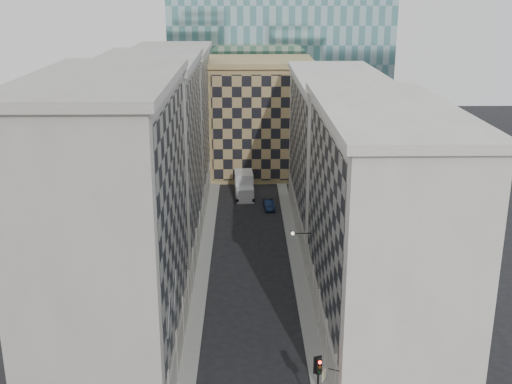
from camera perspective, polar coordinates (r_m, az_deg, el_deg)
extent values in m
cube|color=gray|center=(72.33, -4.69, -6.52)|extent=(1.50, 100.00, 0.15)
cube|color=gray|center=(72.42, 3.68, -6.46)|extent=(1.50, 100.00, 0.15)
cube|color=#9D978E|center=(51.30, -12.72, -3.54)|extent=(10.00, 22.00, 23.00)
cube|color=gray|center=(50.01, -7.35, -1.96)|extent=(0.25, 19.36, 18.00)
cube|color=#9D978E|center=(54.91, -6.96, -13.23)|extent=(0.45, 21.12, 3.20)
cube|color=#9D978E|center=(48.37, -13.68, 9.66)|extent=(10.80, 22.80, 0.70)
cylinder|color=#9D978E|center=(52.28, -7.46, -14.21)|extent=(0.90, 0.90, 4.40)
cylinder|color=#9D978E|center=(56.99, -6.86, -11.29)|extent=(0.90, 0.90, 4.40)
cylinder|color=#9D978E|center=(61.83, -6.37, -8.82)|extent=(0.90, 0.90, 4.40)
cube|color=#9A988F|center=(72.06, -9.34, 2.45)|extent=(10.00, 22.00, 22.00)
cube|color=gray|center=(71.14, -5.50, 3.65)|extent=(0.25, 19.36, 17.00)
cube|color=#9A988F|center=(74.55, -5.31, -4.50)|extent=(0.45, 21.12, 3.20)
cube|color=#9A988F|center=(69.97, -9.81, 11.44)|extent=(10.80, 22.80, 0.70)
cylinder|color=#9A988F|center=(66.77, -5.95, -6.71)|extent=(0.90, 0.90, 4.40)
cylinder|color=#9A988F|center=(71.80, -5.60, -4.89)|extent=(0.90, 0.90, 4.40)
cylinder|color=#9A988F|center=(76.89, -5.29, -3.31)|extent=(0.90, 0.90, 4.40)
cylinder|color=#9A988F|center=(82.03, -5.03, -1.93)|extent=(0.90, 0.90, 4.40)
cube|color=#9D978E|center=(93.40, -7.47, 5.73)|extent=(10.00, 22.00, 21.00)
cube|color=gray|center=(92.68, -4.49, 6.68)|extent=(0.25, 19.36, 16.00)
cube|color=#9D978E|center=(95.23, -4.39, 0.52)|extent=(0.45, 21.12, 3.20)
cube|color=#9D978E|center=(91.77, -7.75, 12.36)|extent=(10.80, 22.80, 0.70)
cylinder|color=#9D978E|center=(87.22, -4.79, -0.71)|extent=(0.90, 0.90, 4.40)
cylinder|color=#9D978E|center=(92.44, -4.58, 0.37)|extent=(0.90, 0.90, 4.40)
cylinder|color=#9D978E|center=(97.69, -4.39, 1.34)|extent=(0.90, 0.90, 4.40)
cylinder|color=#9D978E|center=(102.97, -4.23, 2.20)|extent=(0.90, 0.90, 4.40)
cube|color=#B9B5AA|center=(55.72, 11.03, -3.35)|extent=(10.00, 26.00, 20.00)
cube|color=gray|center=(54.39, 6.09, -1.95)|extent=(0.25, 22.88, 15.00)
cube|color=#B9B5AA|center=(58.48, 5.85, -11.12)|extent=(0.45, 24.96, 3.20)
cube|color=#B9B5AA|center=(52.94, 11.69, 7.17)|extent=(10.80, 26.80, 0.70)
cylinder|color=#B9B5AA|center=(49.39, 7.50, -16.32)|extent=(0.90, 0.90, 4.40)
cylinder|color=#B9B5AA|center=(53.73, 6.69, -13.23)|extent=(0.90, 0.90, 4.40)
cylinder|color=#B9B5AA|center=(58.21, 6.02, -10.60)|extent=(0.90, 0.90, 4.40)
cylinder|color=#B9B5AA|center=(62.80, 5.45, -8.35)|extent=(0.90, 0.90, 4.40)
cylinder|color=#B9B5AA|center=(67.47, 4.97, -6.41)|extent=(0.90, 0.90, 4.40)
cube|color=#B9B5AA|center=(81.22, 7.19, 3.19)|extent=(10.00, 28.00, 19.00)
cube|color=gray|center=(80.30, 3.78, 4.23)|extent=(0.25, 24.64, 14.00)
cube|color=#B9B5AA|center=(83.01, 3.70, -2.09)|extent=(0.45, 26.88, 3.20)
cube|color=#B9B5AA|center=(79.34, 7.47, 10.09)|extent=(10.80, 28.80, 0.70)
cube|color=tan|center=(105.88, 0.37, 6.47)|extent=(16.00, 14.00, 18.00)
cube|color=tan|center=(98.93, 0.47, 5.66)|extent=(15.20, 0.25, 16.50)
cube|color=tan|center=(104.44, 0.38, 11.53)|extent=(16.80, 14.80, 0.80)
cube|color=#2E2824|center=(118.84, -0.77, 10.16)|extent=(6.00, 6.00, 28.00)
cylinder|color=gray|center=(45.67, -7.75, -10.87)|extent=(0.10, 2.33, 2.33)
cylinder|color=gray|center=(49.19, -7.23, -8.64)|extent=(0.10, 2.33, 2.33)
cylinder|color=black|center=(64.52, 4.08, -3.69)|extent=(1.80, 0.08, 0.08)
sphere|color=#FFE5B2|center=(64.45, 3.28, -3.70)|extent=(0.36, 0.36, 0.36)
cube|color=black|center=(46.96, 5.59, -15.15)|extent=(0.46, 0.42, 1.22)
cube|color=black|center=(47.11, 5.48, -15.03)|extent=(0.59, 0.24, 1.39)
sphere|color=#FF0C07|center=(46.61, 5.70, -14.84)|extent=(0.22, 0.22, 0.22)
sphere|color=#331E05|center=(46.83, 5.68, -15.26)|extent=(0.22, 0.22, 0.22)
sphere|color=black|center=(47.05, 5.67, -15.68)|extent=(0.22, 0.22, 0.22)
cube|color=silver|center=(93.11, -0.99, -0.20)|extent=(2.66, 2.87, 2.06)
cube|color=silver|center=(95.72, -1.09, 0.77)|extent=(2.85, 4.25, 3.55)
cylinder|color=black|center=(92.36, -1.67, -0.69)|extent=(0.40, 1.05, 1.03)
cylinder|color=black|center=(92.47, -0.25, -0.66)|extent=(0.40, 1.05, 1.03)
cylinder|color=black|center=(97.36, -1.80, 0.29)|extent=(0.40, 1.05, 1.03)
cylinder|color=black|center=(97.47, -0.46, 0.32)|extent=(0.40, 1.05, 1.03)
imported|color=#0F1C39|center=(89.85, 1.14, -1.14)|extent=(1.68, 3.95, 1.27)
cylinder|color=black|center=(46.87, 6.95, -15.43)|extent=(0.76, 0.39, 0.06)
cube|color=#C1B78E|center=(47.00, 6.05, -15.87)|extent=(0.35, 0.67, 0.71)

